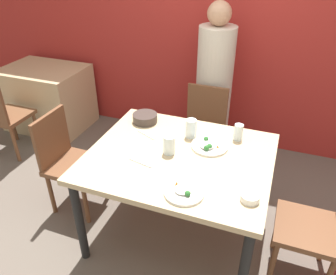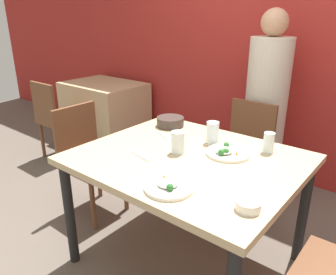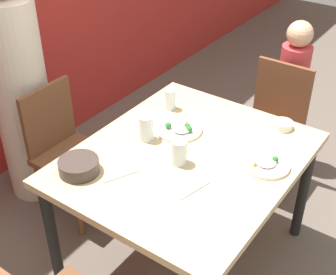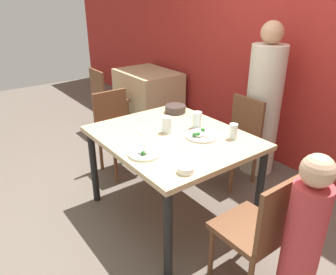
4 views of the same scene
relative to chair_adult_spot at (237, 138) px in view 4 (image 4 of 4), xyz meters
The scene contains 19 objects.
ground_plane 0.98m from the chair_adult_spot, 86.26° to the right, with size 10.00×10.00×0.00m, color #60564C.
wall_back 1.13m from the chair_adult_spot, 85.44° to the left, with size 10.00×0.06×2.70m.
dining_table 0.88m from the chair_adult_spot, 86.26° to the right, with size 1.24×1.04×0.74m.
chair_adult_spot is the anchor object (origin of this frame).
chair_child_spot 1.36m from the chair_adult_spot, 42.12° to the right, with size 0.40×0.40×0.85m.
chair_empty_left 1.24m from the chair_adult_spot, 136.49° to the right, with size 0.40×0.40×0.85m.
person_adult 0.43m from the chair_adult_spot, 90.00° to the left, with size 0.35×0.35×1.55m.
person_child 1.58m from the chair_adult_spot, 35.39° to the right, with size 0.20×0.20×1.09m.
bowl_curry 0.69m from the chair_adult_spot, 125.09° to the right, with size 0.20×0.20×0.07m.
plate_rice_adult 0.79m from the chair_adult_spot, 72.51° to the right, with size 0.26×0.26×0.06m.
plate_rice_child 1.27m from the chair_adult_spot, 80.42° to the right, with size 0.24×0.24×0.05m.
bowl_rice_small 1.31m from the chair_adult_spot, 63.47° to the right, with size 0.11×0.11×0.04m.
glass_water_tall 0.73m from the chair_adult_spot, 53.00° to the right, with size 0.06×0.06×0.12m.
glass_water_short 0.69m from the chair_adult_spot, 84.61° to the right, with size 0.08×0.08×0.14m.
glass_water_center 0.92m from the chair_adult_spot, 91.29° to the right, with size 0.08×0.08×0.13m.
fork_steel 0.79m from the chair_adult_spot, 111.11° to the right, with size 0.17×0.09×0.01m.
spoon_steel 1.08m from the chair_adult_spot, 98.52° to the right, with size 0.18×0.06×0.01m.
background_table 2.00m from the chair_adult_spot, behind, with size 0.93×0.68×0.73m.
chair_background 2.03m from the chair_adult_spot, 167.87° to the right, with size 0.40×0.40×0.85m.
Camera 4 is at (1.90, -1.46, 1.80)m, focal length 35.00 mm.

